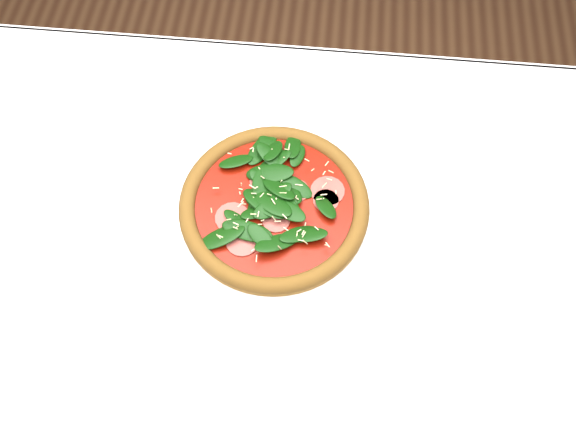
# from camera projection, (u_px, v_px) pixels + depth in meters

# --- Properties ---
(ground) EXTENTS (6.00, 6.00, 0.00)m
(ground) POSITION_uv_depth(u_px,v_px,m) (254.00, 376.00, 1.61)
(ground) COLOR brown
(ground) RESTS_ON ground
(dining_table) EXTENTS (1.21, 0.81, 0.75)m
(dining_table) POSITION_uv_depth(u_px,v_px,m) (236.00, 272.00, 1.04)
(dining_table) COLOR white
(dining_table) RESTS_ON ground
(plate) EXTENTS (0.33, 0.33, 0.01)m
(plate) POSITION_uv_depth(u_px,v_px,m) (274.00, 210.00, 0.97)
(plate) COLOR white
(plate) RESTS_ON dining_table
(pizza) EXTENTS (0.37, 0.37, 0.04)m
(pizza) POSITION_uv_depth(u_px,v_px,m) (274.00, 204.00, 0.96)
(pizza) COLOR olive
(pizza) RESTS_ON plate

